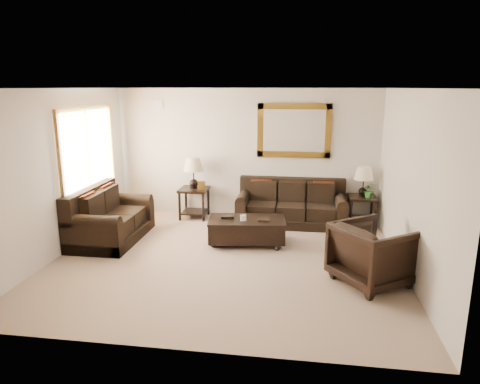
% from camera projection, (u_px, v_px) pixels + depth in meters
% --- Properties ---
extents(room, '(5.51, 5.01, 2.71)m').
position_uv_depth(room, '(225.00, 178.00, 6.61)').
color(room, '#89735E').
rests_on(room, ground).
extents(window, '(0.07, 1.96, 1.66)m').
position_uv_depth(window, '(89.00, 153.00, 7.81)').
color(window, white).
rests_on(window, room).
extents(mirror, '(1.50, 0.06, 1.10)m').
position_uv_depth(mirror, '(294.00, 131.00, 8.73)').
color(mirror, '#4F2C0F').
rests_on(mirror, room).
extents(air_vent, '(0.25, 0.02, 0.18)m').
position_uv_depth(air_vent, '(157.00, 105.00, 9.02)').
color(air_vent, '#999999').
rests_on(air_vent, room).
extents(sofa, '(2.17, 0.94, 0.89)m').
position_uv_depth(sofa, '(291.00, 208.00, 8.71)').
color(sofa, black).
rests_on(sofa, room).
extents(loveseat, '(1.02, 1.71, 0.96)m').
position_uv_depth(loveseat, '(108.00, 221.00, 7.77)').
color(loveseat, black).
rests_on(loveseat, room).
extents(end_table_left, '(0.59, 0.59, 1.30)m').
position_uv_depth(end_table_left, '(194.00, 179.00, 8.96)').
color(end_table_left, black).
rests_on(end_table_left, room).
extents(end_table_right, '(0.54, 0.54, 1.19)m').
position_uv_depth(end_table_right, '(363.00, 187.00, 8.52)').
color(end_table_right, black).
rests_on(end_table_right, room).
extents(coffee_table, '(1.42, 0.87, 0.57)m').
position_uv_depth(coffee_table, '(247.00, 228.00, 7.57)').
color(coffee_table, black).
rests_on(coffee_table, room).
extents(armchair, '(1.26, 1.28, 0.97)m').
position_uv_depth(armchair, '(373.00, 251.00, 5.98)').
color(armchair, black).
rests_on(armchair, floor).
extents(potted_plant, '(0.34, 0.36, 0.24)m').
position_uv_depth(potted_plant, '(370.00, 192.00, 8.43)').
color(potted_plant, '#245B1F').
rests_on(potted_plant, end_table_right).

